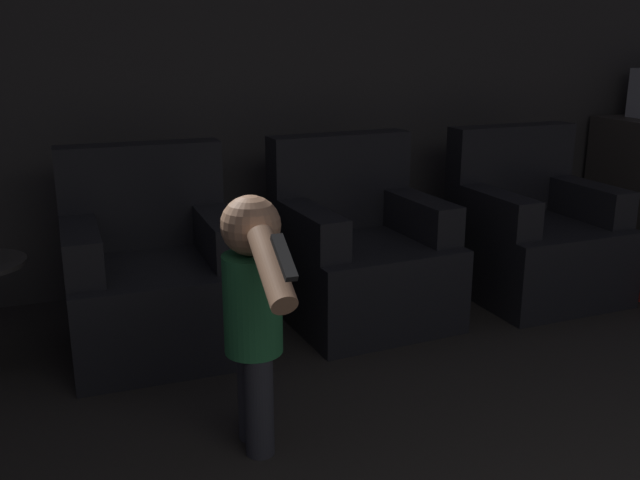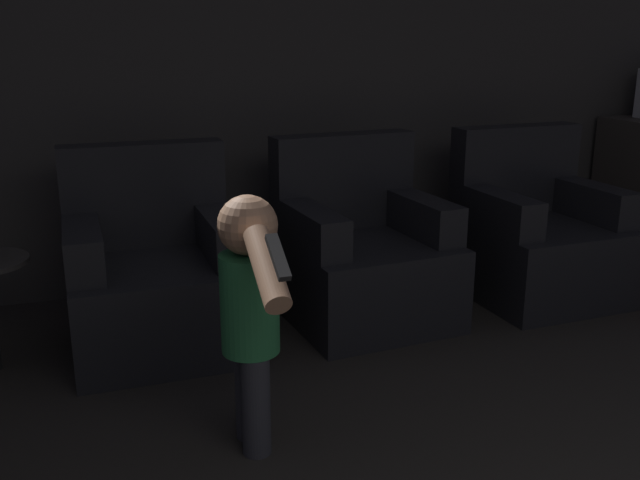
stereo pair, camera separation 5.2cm
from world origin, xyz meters
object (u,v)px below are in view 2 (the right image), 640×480
object	(u,v)px
armchair_middle	(362,256)
armchair_right	(537,238)
armchair_left	(155,278)
person_toddler	(250,304)

from	to	relation	value
armchair_middle	armchair_right	xyz separation A→B (m)	(1.06, 0.00, 0.00)
armchair_left	armchair_right	xyz separation A→B (m)	(2.12, -0.00, 0.00)
armchair_middle	person_toddler	world-z (taller)	armchair_middle
armchair_left	armchair_middle	size ratio (longest dim) A/B	1.00
armchair_middle	armchair_right	size ratio (longest dim) A/B	1.00
armchair_left	person_toddler	bearing A→B (deg)	-78.49
armchair_left	person_toddler	distance (m)	1.08
armchair_left	person_toddler	xyz separation A→B (m)	(0.22, -1.03, 0.22)
armchair_left	armchair_middle	bearing A→B (deg)	-0.61
armchair_left	person_toddler	world-z (taller)	armchair_left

